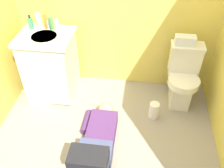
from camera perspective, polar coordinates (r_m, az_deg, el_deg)
The scene contains 12 objects.
ground_plane at distance 2.67m, azimuth -2.12°, elevation -13.77°, with size 2.85×3.12×0.04m, color gray.
toilet at distance 2.95m, azimuth 16.07°, elevation 1.52°, with size 0.36×0.46×0.75m.
vanity_cabinet at distance 3.03m, azimuth -14.05°, elevation 4.26°, with size 0.60×0.53×0.82m.
faucet at distance 2.92m, azimuth -14.63°, elevation 13.13°, with size 0.02×0.02×0.10m, color silver.
person_plumber at distance 2.45m, azimuth -3.41°, elevation -13.37°, with size 0.39×1.06×0.52m.
tissue_box at distance 2.78m, azimuth 16.61°, elevation 9.70°, with size 0.22×0.11×0.10m, color silver.
soap_dispenser at distance 2.97m, azimuth -18.34°, elevation 13.25°, with size 0.06×0.06×0.17m.
bottle_clear at distance 2.93m, azimuth -16.57°, elevation 13.80°, with size 0.06×0.06×0.18m, color silver.
bottle_amber at distance 2.91m, azimuth -15.12°, elevation 13.87°, with size 0.05×0.05×0.18m, color #C18932.
bottle_green at distance 2.89m, azimuth -13.94°, elevation 13.55°, with size 0.05×0.05×0.15m, color #509851.
bottle_white at distance 2.85m, azimuth -12.65°, elevation 13.15°, with size 0.04×0.04×0.13m, color silver.
paper_towel_roll at distance 2.85m, azimuth 9.69°, elevation -6.07°, with size 0.11×0.11×0.21m, color white.
Camera 1 is at (0.30, -1.54, 2.15)m, focal length 39.40 mm.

